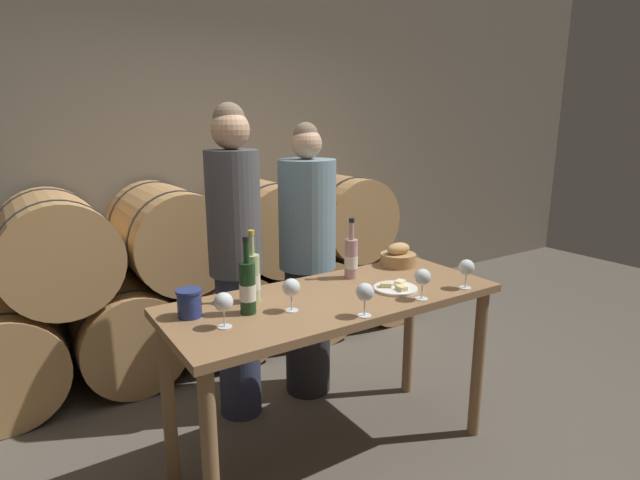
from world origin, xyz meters
TOP-DOWN VIEW (x-y plane):
  - ground_plane at (0.00, 0.00)m, footprint 10.00×10.00m
  - stone_wall_back at (0.00, 2.11)m, footprint 10.00×0.12m
  - barrel_stack at (-0.00, 1.54)m, footprint 3.50×0.90m
  - tasting_table at (0.00, 0.00)m, footprint 1.64×0.66m
  - person_left at (-0.24, 0.64)m, footprint 0.30×0.30m
  - person_right at (0.24, 0.64)m, footprint 0.35×0.35m
  - wine_bottle_red at (-0.45, 0.02)m, footprint 0.07×0.07m
  - wine_bottle_white at (-0.37, 0.14)m, footprint 0.07×0.07m
  - wine_bottle_rose at (0.23, 0.19)m, footprint 0.07×0.07m
  - blue_crock at (-0.68, 0.12)m, footprint 0.11×0.11m
  - bread_basket at (0.60, 0.22)m, footprint 0.20×0.20m
  - cheese_plate at (0.30, -0.10)m, footprint 0.22×0.22m
  - wine_glass_far_left at (-0.60, -0.07)m, footprint 0.08×0.08m
  - wine_glass_left at (-0.28, -0.06)m, footprint 0.08×0.08m
  - wine_glass_center at (-0.04, -0.29)m, footprint 0.08×0.08m
  - wine_glass_right at (0.32, -0.27)m, footprint 0.08×0.08m
  - wine_glass_far_right at (0.61, -0.27)m, footprint 0.08×0.08m

SIDE VIEW (x-z plane):
  - ground_plane at x=0.00m, z-range 0.00..0.00m
  - barrel_stack at x=0.00m, z-range -0.04..1.25m
  - tasting_table at x=0.00m, z-range 0.32..1.20m
  - person_right at x=0.24m, z-range 0.01..1.72m
  - cheese_plate at x=0.30m, z-range 0.88..0.91m
  - bread_basket at x=0.60m, z-range 0.87..1.01m
  - person_left at x=-0.24m, z-range 0.05..1.85m
  - blue_crock at x=-0.68m, z-range 0.89..1.01m
  - wine_glass_far_left at x=-0.60m, z-range 0.92..1.07m
  - wine_glass_left at x=-0.28m, z-range 0.92..1.07m
  - wine_glass_center at x=-0.04m, z-range 0.92..1.07m
  - wine_glass_right at x=0.32m, z-range 0.92..1.07m
  - wine_glass_far_right at x=0.61m, z-range 0.92..1.07m
  - wine_bottle_rose at x=0.23m, z-range 0.83..1.16m
  - wine_bottle_white at x=-0.37m, z-range 0.83..1.17m
  - wine_bottle_red at x=-0.45m, z-range 0.83..1.18m
  - stone_wall_back at x=0.00m, z-range 0.00..3.20m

